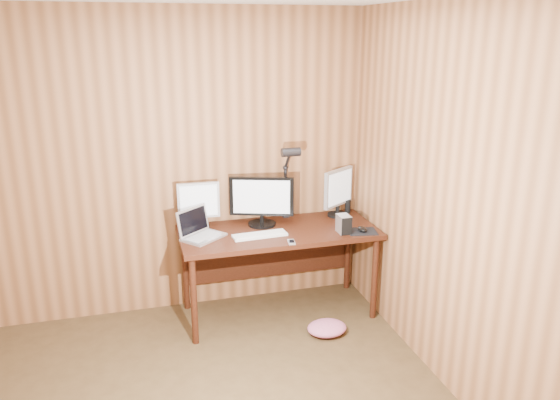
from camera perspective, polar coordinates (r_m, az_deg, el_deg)
name	(u,v)px	position (r m, az deg, el deg)	size (l,w,h in m)	color
room_shell	(179,264)	(2.61, -10.49, -6.64)	(4.00, 4.00, 4.00)	#48341B
desk	(276,241)	(4.55, -0.41, -4.28)	(1.60, 0.70, 0.75)	#34150A
monitor_center	(262,201)	(4.49, -1.93, -0.06)	(0.51, 0.23, 0.41)	black
monitor_left	(199,204)	(4.47, -8.49, -0.44)	(0.34, 0.16, 0.39)	black
monitor_right	(338,191)	(4.74, 6.12, 0.93)	(0.33, 0.24, 0.42)	black
laptop	(199,230)	(4.32, -8.46, -3.14)	(0.40, 0.39, 0.23)	silver
keyboard	(260,235)	(4.31, -2.13, -3.67)	(0.44, 0.16, 0.02)	white
mousepad	(362,231)	(4.46, 8.58, -3.26)	(0.23, 0.19, 0.00)	black
mouse	(362,229)	(4.45, 8.60, -3.01)	(0.07, 0.11, 0.04)	black
hard_drive	(344,224)	(4.39, 6.68, -2.51)	(0.09, 0.13, 0.15)	silver
phone	(291,242)	(4.18, 1.20, -4.41)	(0.07, 0.11, 0.01)	silver
speaker	(348,206)	(4.88, 7.09, -0.66)	(0.05, 0.05, 0.12)	black
desk_lamp	(288,172)	(4.56, 0.87, 2.96)	(0.16, 0.22, 0.68)	black
fabric_pile	(327,328)	(4.45, 4.92, -13.19)	(0.32, 0.26, 0.10)	#C86185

